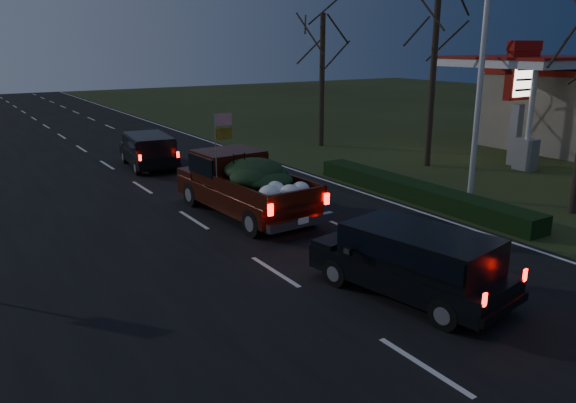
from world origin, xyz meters
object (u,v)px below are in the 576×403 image
pickup_truck (244,181)px  lead_suv (148,148)px  light_pole (484,42)px  rear_suv (415,256)px  gas_price_pylon (521,82)px

pickup_truck → lead_suv: bearing=88.5°
light_pole → rear_suv: bearing=-147.6°
gas_price_pylon → lead_suv: gas_price_pylon is taller
lead_suv → rear_suv: bearing=-82.4°
lead_suv → rear_suv: 16.27m
pickup_truck → lead_suv: pickup_truck is taller
light_pole → lead_suv: light_pole is taller
pickup_truck → lead_suv: size_ratio=1.32×
gas_price_pylon → lead_suv: (-14.51, 8.43, -2.84)m
light_pole → rear_suv: light_pole is taller
gas_price_pylon → pickup_truck: 14.53m
light_pole → pickup_truck: bearing=160.8°
gas_price_pylon → rear_suv: bearing=-151.0°
light_pole → pickup_truck: (-7.79, 2.71, -4.35)m
pickup_truck → lead_suv: (-0.22, 8.72, -0.20)m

